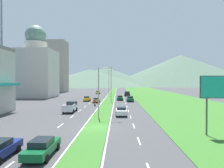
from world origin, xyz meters
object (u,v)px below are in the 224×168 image
object	(u,v)px
street_lamp_mid	(110,82)
car_6	(121,111)
pickup_truck_0	(70,107)
car_2	(42,147)
car_4	(96,100)
car_5	(120,98)
billboard_roadside	(221,90)
car_0	(87,99)
motorcycle_rider	(95,103)
street_lamp_near	(101,89)
car_7	(130,99)
car_1	(98,92)
pickup_truck_1	(127,94)
street_lamp_far	(110,81)

from	to	relation	value
street_lamp_mid	car_6	bearing A→B (deg)	-82.99
pickup_truck_0	car_6	bearing A→B (deg)	-112.53
car_2	car_6	xyz separation A→B (m)	(6.90, 19.93, 0.05)
car_4	car_5	world-z (taller)	car_5
billboard_roadside	car_0	bearing A→B (deg)	118.25
car_4	motorcycle_rider	distance (m)	7.98
car_6	motorcycle_rider	xyz separation A→B (m)	(-6.36, 14.28, -0.04)
car_0	motorcycle_rider	bearing A→B (deg)	-162.22
street_lamp_near	car_7	bearing A→B (deg)	77.00
street_lamp_mid	car_1	xyz separation A→B (m)	(-7.48, 39.64, -5.18)
car_1	motorcycle_rider	xyz separation A→B (m)	(3.94, -48.35, 0.00)
street_lamp_near	car_1	xyz separation A→B (m)	(-6.87, 65.44, -4.21)
street_lamp_near	billboard_roadside	size ratio (longest dim) A/B	1.24
car_2	car_5	distance (m)	50.40
car_1	pickup_truck_1	xyz separation A→B (m)	(13.52, -14.66, 0.24)
car_5	pickup_truck_1	bearing A→B (deg)	170.05
car_4	car_6	world-z (taller)	car_6
street_lamp_near	car_6	size ratio (longest dim) A/B	2.02
street_lamp_far	street_lamp_mid	bearing A→B (deg)	-87.12
pickup_truck_1	car_6	bearing A→B (deg)	-3.83
pickup_truck_1	motorcycle_rider	world-z (taller)	pickup_truck_1
billboard_roadside	pickup_truck_1	size ratio (longest dim) A/B	1.26
billboard_roadside	car_7	size ratio (longest dim) A/B	1.51
street_lamp_near	motorcycle_rider	bearing A→B (deg)	99.73
street_lamp_mid	street_lamp_far	distance (m)	25.91
billboard_roadside	pickup_truck_0	world-z (taller)	billboard_roadside
car_5	street_lamp_mid	bearing A→B (deg)	-22.41
car_4	billboard_roadside	bearing A→B (deg)	-153.25
car_1	car_2	distance (m)	82.63
car_5	pickup_truck_0	world-z (taller)	pickup_truck_0
street_lamp_mid	car_1	bearing A→B (deg)	100.68
car_5	car_6	distance (m)	29.99
street_lamp_mid	motorcycle_rider	size ratio (longest dim) A/B	5.25
street_lamp_far	car_6	bearing A→B (deg)	-85.17
billboard_roadside	motorcycle_rider	size ratio (longest dim) A/B	3.42
car_2	pickup_truck_0	xyz separation A→B (m)	(-3.30, 24.15, 0.24)
car_0	car_5	world-z (taller)	car_0
street_lamp_far	car_1	xyz separation A→B (m)	(-6.18, 13.77, -5.39)
motorcycle_rider	billboard_roadside	bearing A→B (deg)	-147.72
car_5	car_7	xyz separation A→B (m)	(3.05, -4.49, 0.05)
billboard_roadside	pickup_truck_1	world-z (taller)	billboard_roadside
car_0	car_4	size ratio (longest dim) A/B	0.92
motorcycle_rider	street_lamp_near	bearing A→B (deg)	-170.27
car_1	car_6	bearing A→B (deg)	-170.66
car_0	car_7	bearing A→B (deg)	-93.29
car_1	street_lamp_mid	bearing A→B (deg)	-169.32
car_4	street_lamp_near	bearing A→B (deg)	-172.21
pickup_truck_0	car_2	bearing A→B (deg)	-172.23
street_lamp_near	car_7	size ratio (longest dim) A/B	1.87
street_lamp_mid	street_lamp_far	bearing A→B (deg)	92.88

